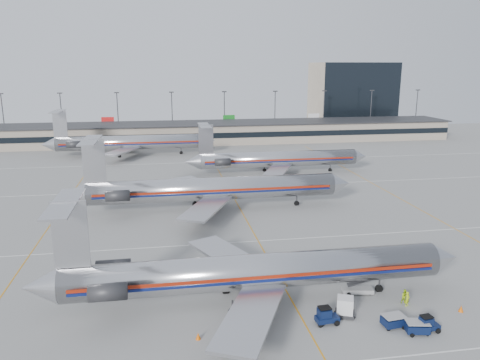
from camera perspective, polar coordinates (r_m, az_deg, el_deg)
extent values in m
plane|color=gray|center=(56.47, 4.32, -11.04)|extent=(260.00, 260.00, 0.00)
cube|color=silver|center=(65.44, 2.23, -7.43)|extent=(160.00, 0.15, 0.02)
cube|color=gray|center=(149.70, -4.61, 5.75)|extent=(160.00, 16.00, 6.00)
cube|color=black|center=(141.68, -4.33, 5.38)|extent=(160.00, 0.20, 1.60)
cube|color=#2D2D30|center=(149.31, -4.64, 6.93)|extent=(162.00, 17.00, 0.30)
cylinder|color=#38383D|center=(170.20, -26.89, 6.81)|extent=(0.30, 0.30, 15.00)
cube|color=#2D2D30|center=(169.65, -27.17, 9.35)|extent=(1.60, 0.40, 0.35)
cylinder|color=#38383D|center=(165.75, -20.90, 7.24)|extent=(0.30, 0.30, 15.00)
cube|color=#2D2D30|center=(165.19, -21.13, 9.85)|extent=(1.60, 0.40, 0.35)
cylinder|color=#38383D|center=(163.19, -14.65, 7.60)|extent=(0.30, 0.30, 15.00)
cube|color=#2D2D30|center=(162.61, -14.82, 10.26)|extent=(1.60, 0.40, 0.35)
cylinder|color=#38383D|center=(162.58, -8.27, 7.88)|extent=(0.30, 0.30, 15.00)
cube|color=#2D2D30|center=(162.01, -8.36, 10.55)|extent=(1.60, 0.40, 0.35)
cylinder|color=#38383D|center=(163.97, -1.91, 8.06)|extent=(0.30, 0.30, 15.00)
cube|color=#2D2D30|center=(163.40, -1.93, 10.71)|extent=(1.60, 0.40, 0.35)
cylinder|color=#38383D|center=(167.29, 4.27, 8.14)|extent=(0.30, 0.30, 15.00)
cube|color=#2D2D30|center=(166.73, 4.32, 10.74)|extent=(1.60, 0.40, 0.35)
cylinder|color=#38383D|center=(172.43, 10.16, 8.13)|extent=(0.30, 0.30, 15.00)
cube|color=#2D2D30|center=(171.89, 10.26, 10.65)|extent=(1.60, 0.40, 0.35)
cylinder|color=#38383D|center=(179.24, 15.64, 8.05)|extent=(0.30, 0.30, 15.00)
cube|color=#2D2D30|center=(178.72, 15.80, 10.47)|extent=(1.60, 0.40, 0.35)
cylinder|color=#38383D|center=(187.54, 20.68, 7.91)|extent=(0.30, 0.30, 15.00)
cube|color=#2D2D30|center=(187.04, 20.88, 10.22)|extent=(1.60, 0.40, 0.35)
cube|color=tan|center=(193.06, 13.45, 10.04)|extent=(30.00, 20.00, 25.00)
cylinder|color=#B8B8BC|center=(48.31, 2.08, -11.08)|extent=(38.33, 3.55, 3.55)
cone|color=#B8B8BC|center=(55.96, 23.59, -8.71)|extent=(3.07, 3.55, 3.55)
cone|color=#AEAEB3|center=(48.96, -23.21, -11.90)|extent=(3.45, 3.55, 3.55)
cube|color=maroon|center=(46.67, 2.53, -11.82)|extent=(36.41, 0.05, 0.34)
cube|color=#0B1650|center=(46.84, 2.53, -12.24)|extent=(36.41, 0.05, 0.27)
cube|color=#AEAEB3|center=(54.45, -1.36, -9.22)|extent=(8.91, 12.99, 0.31)
cube|color=#AEAEB3|center=(42.57, 1.32, -16.17)|extent=(8.91, 12.99, 0.31)
cube|color=#AEAEB3|center=(46.41, -19.98, -6.29)|extent=(3.26, 0.24, 6.52)
cube|color=#AEAEB3|center=(45.55, -20.65, -2.66)|extent=(2.30, 10.06, 0.17)
cylinder|color=#2D2D30|center=(50.15, -15.16, -10.25)|extent=(3.45, 1.63, 1.63)
cylinder|color=#2D2D30|center=(45.23, -15.81, -13.03)|extent=(3.45, 1.63, 1.63)
cylinder|color=#2D2D30|center=(53.51, 16.61, -12.13)|extent=(0.19, 0.19, 1.58)
cylinder|color=#2D2D30|center=(47.00, -0.93, -15.32)|extent=(0.19, 0.19, 1.58)
cylinder|color=#2D2D30|center=(51.03, -1.72, -12.85)|extent=(0.19, 0.19, 1.58)
cylinder|color=black|center=(53.71, 16.58, -12.57)|extent=(0.86, 0.29, 0.86)
cylinder|color=#B8B8BC|center=(78.46, -3.18, -1.08)|extent=(41.24, 3.81, 3.81)
cone|color=#B8B8BC|center=(83.77, 12.13, -0.42)|extent=(3.30, 3.81, 3.81)
cone|color=#AEAEB3|center=(79.33, -19.54, -1.70)|extent=(3.71, 3.81, 3.81)
cube|color=maroon|center=(76.58, -3.02, -1.33)|extent=(39.18, 0.05, 0.36)
cube|color=#0B1650|center=(76.69, -3.02, -1.62)|extent=(39.18, 0.05, 0.29)
cube|color=#AEAEB3|center=(85.50, -5.09, -0.58)|extent=(9.59, 13.98, 0.33)
cube|color=#AEAEB3|center=(71.64, -4.17, -3.40)|extent=(9.59, 13.98, 0.33)
cube|color=#AEAEB3|center=(77.59, -17.39, 2.24)|extent=(3.51, 0.26, 7.01)
cube|color=#AEAEB3|center=(77.09, -17.79, 4.64)|extent=(2.47, 10.83, 0.19)
cylinder|color=#2D2D30|center=(81.13, -14.34, -0.77)|extent=(3.71, 1.75, 1.75)
cylinder|color=#2D2D30|center=(75.47, -14.69, -1.87)|extent=(3.71, 1.75, 1.75)
cylinder|color=#2D2D30|center=(81.97, 6.93, -2.51)|extent=(0.21, 0.21, 1.70)
cylinder|color=#2D2D30|center=(76.59, -5.25, -3.63)|extent=(0.21, 0.21, 1.70)
cylinder|color=#2D2D30|center=(81.32, -5.52, -2.61)|extent=(0.21, 0.21, 1.70)
cylinder|color=black|center=(82.11, 6.92, -2.84)|extent=(0.93, 0.31, 0.93)
cylinder|color=#B8B8BC|center=(105.62, 4.77, 2.56)|extent=(35.60, 3.47, 3.47)
cone|color=#B8B8BC|center=(111.89, 14.41, 2.81)|extent=(3.00, 3.47, 3.47)
cone|color=#AEAEB3|center=(102.64, -5.84, 2.21)|extent=(3.37, 3.47, 3.47)
cube|color=maroon|center=(103.94, 5.01, 2.45)|extent=(33.82, 0.05, 0.33)
cube|color=#0B1650|center=(104.01, 5.01, 2.25)|extent=(33.82, 0.05, 0.26)
cube|color=#AEAEB3|center=(111.64, 3.01, 2.71)|extent=(8.71, 12.70, 0.30)
cube|color=#AEAEB3|center=(99.14, 4.64, 1.28)|extent=(8.71, 12.70, 0.30)
cube|color=#AEAEB3|center=(102.02, -4.17, 4.98)|extent=(3.19, 0.23, 6.37)
cube|color=#AEAEB3|center=(101.58, -4.36, 6.65)|extent=(2.25, 9.84, 0.17)
cylinder|color=#2D2D30|center=(105.77, -2.49, 2.77)|extent=(3.37, 1.59, 1.59)
cylinder|color=#2D2D30|center=(100.57, -2.12, 2.20)|extent=(3.37, 1.59, 1.59)
cylinder|color=#2D2D30|center=(109.72, 10.93, 1.44)|extent=(0.19, 0.19, 1.55)
cylinder|color=#2D2D30|center=(103.35, 3.54, 0.92)|extent=(0.19, 0.19, 1.55)
cylinder|color=#2D2D30|center=(107.63, 3.00, 1.44)|extent=(0.19, 0.19, 1.55)
cylinder|color=black|center=(109.81, 10.92, 1.22)|extent=(0.84, 0.28, 0.84)
cylinder|color=#B8B8BC|center=(129.92, -13.12, 4.48)|extent=(38.91, 3.79, 3.79)
cone|color=#B8B8BC|center=(130.26, -3.80, 4.83)|extent=(3.28, 3.79, 3.79)
cone|color=#AEAEB3|center=(133.01, -22.33, 4.02)|extent=(3.69, 3.79, 3.79)
cube|color=maroon|center=(128.02, -13.18, 4.42)|extent=(36.97, 0.05, 0.36)
cube|color=#0B1650|center=(128.08, -13.17, 4.23)|extent=(36.97, 0.05, 0.29)
cube|color=#AEAEB3|center=(137.29, -13.78, 4.49)|extent=(9.52, 13.88, 0.33)
cube|color=#AEAEB3|center=(123.18, -14.24, 3.45)|extent=(9.52, 13.88, 0.33)
cube|color=#AEAEB3|center=(131.59, -21.10, 6.40)|extent=(3.48, 0.26, 6.96)
cube|color=#AEAEB3|center=(131.32, -21.36, 7.81)|extent=(2.46, 10.75, 0.18)
cylinder|color=#2D2D30|center=(134.42, -19.18, 4.51)|extent=(3.69, 1.74, 1.74)
cylinder|color=#2D2D30|center=(128.74, -19.60, 4.10)|extent=(3.69, 1.74, 1.74)
cylinder|color=#2D2D30|center=(130.19, -7.20, 3.53)|extent=(0.20, 0.20, 1.69)
cylinder|color=#2D2D30|center=(128.19, -14.49, 3.04)|extent=(0.20, 0.20, 1.69)
cylinder|color=#2D2D30|center=(133.01, -14.32, 3.42)|extent=(0.20, 0.20, 1.69)
cylinder|color=black|center=(130.27, -7.19, 3.32)|extent=(0.92, 0.31, 0.92)
cube|color=#091435|center=(44.98, 0.29, -17.12)|extent=(2.37, 1.53, 0.50)
cube|color=#091435|center=(44.64, -0.10, -16.49)|extent=(1.38, 1.22, 0.90)
cube|color=black|center=(44.34, -0.10, -15.82)|extent=(1.32, 1.17, 0.08)
cylinder|color=black|center=(45.67, 1.21, -17.00)|extent=(0.56, 0.18, 0.56)
cylinder|color=black|center=(44.83, 1.46, -17.64)|extent=(0.56, 0.18, 0.56)
cylinder|color=black|center=(45.43, -0.85, -17.17)|extent=(0.56, 0.18, 0.56)
cylinder|color=black|center=(44.59, -0.65, -17.82)|extent=(0.56, 0.18, 0.56)
cube|color=#091435|center=(46.48, 10.57, -16.29)|extent=(2.24, 1.24, 0.49)
cube|color=#091435|center=(46.10, 10.25, -15.70)|extent=(1.25, 1.07, 0.88)
cube|color=black|center=(45.82, 10.28, -15.06)|extent=(1.20, 1.02, 0.08)
cylinder|color=black|center=(47.26, 11.28, -16.15)|extent=(0.55, 0.18, 0.55)
cylinder|color=black|center=(46.47, 11.72, -16.73)|extent=(0.55, 0.18, 0.55)
cylinder|color=black|center=(46.77, 9.40, -16.40)|extent=(0.55, 0.18, 0.55)
cylinder|color=black|center=(45.98, 9.81, -16.99)|extent=(0.55, 0.18, 0.55)
cube|color=#091435|center=(47.86, 21.98, -16.25)|extent=(2.07, 1.22, 0.45)
cube|color=#091435|center=(47.47, 21.76, -15.74)|extent=(1.17, 1.02, 0.80)
cube|color=black|center=(47.22, 21.82, -15.18)|extent=(1.12, 0.97, 0.07)
cylinder|color=black|center=(48.65, 22.43, -16.10)|extent=(0.50, 0.16, 0.50)
cylinder|color=black|center=(48.00, 23.00, -16.58)|extent=(0.50, 0.16, 0.50)
cylinder|color=black|center=(47.96, 20.91, -16.41)|extent=(0.50, 0.16, 0.50)
cylinder|color=black|center=(47.31, 21.47, -16.91)|extent=(0.50, 0.16, 0.50)
cube|color=#091435|center=(47.21, 20.76, -16.44)|extent=(2.25, 1.74, 0.75)
cube|color=gray|center=(46.95, 20.81, -15.87)|extent=(2.25, 1.74, 0.06)
cylinder|color=black|center=(48.18, 21.16, -16.36)|extent=(0.38, 0.15, 0.38)
cylinder|color=black|center=(47.33, 21.90, -17.01)|extent=(0.38, 0.15, 0.38)
cylinder|color=black|center=(47.49, 19.54, -16.68)|extent=(0.38, 0.15, 0.38)
cylinder|color=black|center=(46.63, 20.26, -17.35)|extent=(0.38, 0.15, 0.38)
cube|color=#091435|center=(47.51, 18.19, -16.01)|extent=(2.17, 1.61, 0.75)
cube|color=gray|center=(47.26, 18.24, -15.44)|extent=(2.17, 1.61, 0.06)
cylinder|color=black|center=(48.47, 18.64, -15.95)|extent=(0.38, 0.15, 0.38)
cylinder|color=black|center=(47.59, 19.32, -16.60)|extent=(0.38, 0.15, 0.38)
cylinder|color=black|center=(47.84, 17.00, -16.24)|extent=(0.38, 0.15, 0.38)
cylinder|color=black|center=(46.94, 17.65, -16.91)|extent=(0.38, 0.15, 0.38)
cube|color=#2D2D30|center=(48.22, 12.64, -15.61)|extent=(2.29, 2.12, 0.31)
cube|color=silver|center=(47.78, 12.69, -14.65)|extent=(1.96, 1.91, 1.53)
cylinder|color=black|center=(49.02, 13.15, -15.30)|extent=(0.24, 0.12, 0.24)
cylinder|color=black|center=(48.05, 13.73, -15.97)|extent=(0.24, 0.12, 0.24)
cylinder|color=black|center=(48.53, 11.54, -15.52)|extent=(0.24, 0.12, 0.24)
cylinder|color=black|center=(47.55, 12.08, -16.21)|extent=(0.24, 0.12, 0.24)
cube|color=gray|center=(52.63, 14.15, -12.89)|extent=(3.38, 1.70, 0.45)
cube|color=#2D2D30|center=(52.39, 14.77, -11.80)|extent=(3.37, 1.35, 1.16)
cylinder|color=black|center=(53.56, 15.10, -12.67)|extent=(0.45, 0.14, 0.45)
cylinder|color=black|center=(52.77, 15.55, -13.13)|extent=(0.45, 0.14, 0.45)
cylinder|color=black|center=(52.69, 12.73, -12.99)|extent=(0.45, 0.14, 0.45)
cylinder|color=black|center=(51.88, 13.14, -13.46)|extent=(0.45, 0.14, 0.45)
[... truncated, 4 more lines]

